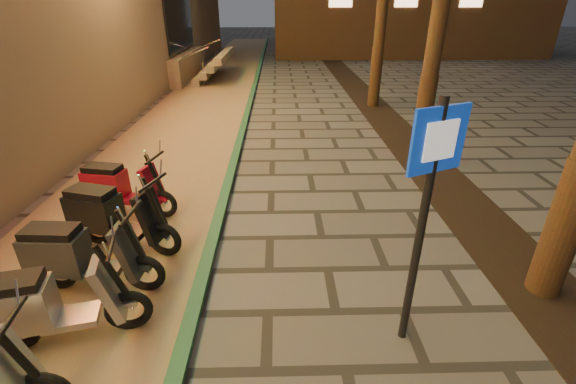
{
  "coord_description": "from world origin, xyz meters",
  "views": [
    {
      "loc": [
        0.16,
        -1.89,
        3.41
      ],
      "look_at": [
        0.27,
        2.57,
        1.2
      ],
      "focal_mm": 24.0,
      "sensor_mm": 36.0,
      "label": 1
    }
  ],
  "objects_px": {
    "pedestrian_sign": "(427,199)",
    "scooter_8": "(111,216)",
    "scooter_7": "(78,256)",
    "scooter_6": "(44,306)",
    "scooter_9": "(119,187)"
  },
  "relations": [
    {
      "from": "pedestrian_sign",
      "to": "scooter_8",
      "type": "distance_m",
      "value": 4.49
    },
    {
      "from": "scooter_8",
      "to": "scooter_7",
      "type": "bearing_deg",
      "value": -76.54
    },
    {
      "from": "scooter_8",
      "to": "pedestrian_sign",
      "type": "bearing_deg",
      "value": -9.46
    },
    {
      "from": "pedestrian_sign",
      "to": "scooter_6",
      "type": "height_order",
      "value": "pedestrian_sign"
    },
    {
      "from": "scooter_8",
      "to": "scooter_9",
      "type": "bearing_deg",
      "value": 120.68
    },
    {
      "from": "scooter_6",
      "to": "scooter_8",
      "type": "distance_m",
      "value": 1.86
    },
    {
      "from": "scooter_6",
      "to": "scooter_9",
      "type": "distance_m",
      "value": 2.95
    },
    {
      "from": "scooter_9",
      "to": "scooter_8",
      "type": "bearing_deg",
      "value": -63.6
    },
    {
      "from": "scooter_8",
      "to": "scooter_9",
      "type": "distance_m",
      "value": 1.11
    },
    {
      "from": "scooter_7",
      "to": "pedestrian_sign",
      "type": "bearing_deg",
      "value": -9.67
    },
    {
      "from": "pedestrian_sign",
      "to": "scooter_6",
      "type": "xyz_separation_m",
      "value": [
        -3.89,
        0.02,
        -1.24
      ]
    },
    {
      "from": "scooter_6",
      "to": "scooter_7",
      "type": "height_order",
      "value": "scooter_7"
    },
    {
      "from": "scooter_8",
      "to": "scooter_9",
      "type": "height_order",
      "value": "scooter_8"
    },
    {
      "from": "scooter_6",
      "to": "scooter_7",
      "type": "xyz_separation_m",
      "value": [
        -0.06,
        0.89,
        0.01
      ]
    },
    {
      "from": "pedestrian_sign",
      "to": "scooter_8",
      "type": "bearing_deg",
      "value": 131.16
    }
  ]
}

